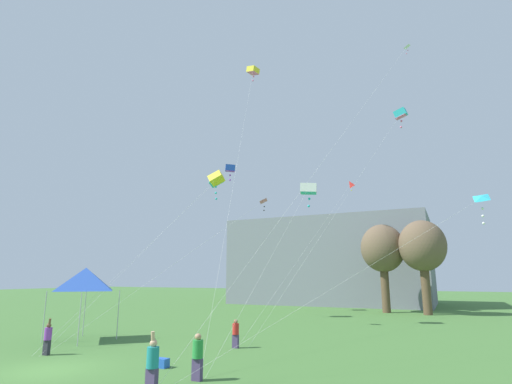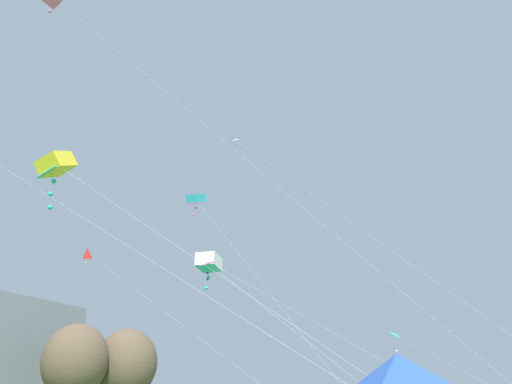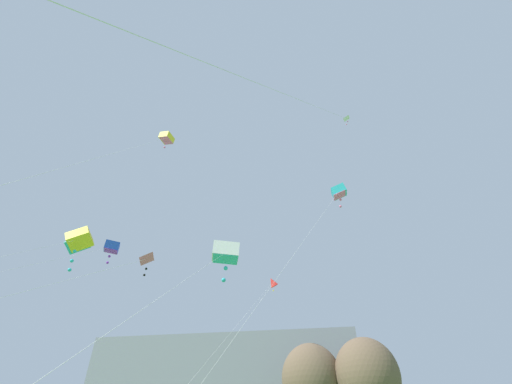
# 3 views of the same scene
# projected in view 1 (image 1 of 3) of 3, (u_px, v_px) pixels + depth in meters

# --- Properties ---
(ground_plane) EXTENTS (220.00, 220.00, 0.00)m
(ground_plane) POSITION_uv_depth(u_px,v_px,m) (49.00, 370.00, 16.44)
(ground_plane) COLOR #427033
(distant_building) EXTENTS (27.36, 15.41, 11.98)m
(distant_building) POSITION_uv_depth(u_px,v_px,m) (332.00, 262.00, 59.26)
(distant_building) COLOR slate
(distant_building) RESTS_ON ground
(tree_far_centre) EXTENTS (4.37, 4.37, 8.82)m
(tree_far_centre) POSITION_uv_depth(u_px,v_px,m) (340.00, 259.00, 56.48)
(tree_far_centre) COLOR brown
(tree_far_centre) RESTS_ON ground
(tree_far_left) EXTENTS (4.77, 4.77, 9.64)m
(tree_far_left) POSITION_uv_depth(u_px,v_px,m) (422.00, 247.00, 41.70)
(tree_far_left) COLOR brown
(tree_far_left) RESTS_ON ground
(tree_far_right) EXTENTS (4.72, 4.72, 9.53)m
(tree_far_right) POSITION_uv_depth(u_px,v_px,m) (383.00, 249.00, 44.25)
(tree_far_right) COLOR brown
(tree_far_right) RESTS_ON ground
(tree_near_right) EXTENTS (3.77, 3.77, 7.60)m
(tree_near_right) POSITION_uv_depth(u_px,v_px,m) (238.00, 266.00, 62.82)
(tree_near_right) COLOR brown
(tree_near_right) RESTS_ON ground
(festival_tent) EXTENTS (3.26, 3.26, 4.33)m
(festival_tent) POSITION_uv_depth(u_px,v_px,m) (85.00, 279.00, 24.73)
(festival_tent) COLOR #B7B7BC
(festival_tent) RESTS_ON ground
(cooler_box) EXTENTS (0.62, 0.38, 0.37)m
(cooler_box) POSITION_uv_depth(u_px,v_px,m) (161.00, 363.00, 16.94)
(cooler_box) COLOR blue
(cooler_box) RESTS_ON ground
(person_red_shirt) EXTENTS (0.35, 0.35, 1.49)m
(person_red_shirt) POSITION_uv_depth(u_px,v_px,m) (236.00, 333.00, 21.68)
(person_red_shirt) COLOR #473860
(person_red_shirt) RESTS_ON ground
(person_purple_shirt) EXTENTS (0.36, 0.36, 1.73)m
(person_purple_shirt) POSITION_uv_depth(u_px,v_px,m) (48.00, 337.00, 19.75)
(person_purple_shirt) COLOR #282833
(person_purple_shirt) RESTS_ON ground
(person_teal_shirt) EXTENTS (0.40, 0.40, 1.97)m
(person_teal_shirt) POSITION_uv_depth(u_px,v_px,m) (152.00, 363.00, 13.23)
(person_teal_shirt) COLOR #473860
(person_teal_shirt) RESTS_ON ground
(person_green_shirt) EXTENTS (0.39, 0.39, 1.67)m
(person_green_shirt) POSITION_uv_depth(u_px,v_px,m) (198.00, 355.00, 14.92)
(person_green_shirt) COLOR #473860
(person_green_shirt) RESTS_ON ground
(kite_blue_box_0) EXTENTS (4.44, 26.48, 16.76)m
(kite_blue_box_0) POSITION_uv_depth(u_px,v_px,m) (230.00, 169.00, 46.79)
(kite_blue_box_0) COLOR silver
(kite_blue_box_0) RESTS_ON ground
(kite_yellow_box_1) EXTENTS (2.56, 19.53, 14.02)m
(kite_yellow_box_1) POSITION_uv_depth(u_px,v_px,m) (216.00, 179.00, 39.15)
(kite_yellow_box_1) COLOR silver
(kite_yellow_box_1) RESTS_ON ground
(kite_cyan_box_2) EXTENTS (7.94, 19.07, 19.92)m
(kite_cyan_box_2) POSITION_uv_depth(u_px,v_px,m) (401.00, 114.00, 38.70)
(kite_cyan_box_2) COLOR silver
(kite_cyan_box_2) RESTS_ON ground
(kite_red_diamond_3) EXTENTS (2.29, 23.29, 14.45)m
(kite_red_diamond_3) POSITION_uv_depth(u_px,v_px,m) (351.00, 184.00, 44.23)
(kite_red_diamond_3) COLOR silver
(kite_red_diamond_3) RESTS_ON ground
(kite_white_box_4) EXTENTS (2.31, 18.52, 11.47)m
(kite_white_box_4) POSITION_uv_depth(u_px,v_px,m) (308.00, 189.00, 33.64)
(kite_white_box_4) COLOR silver
(kite_white_box_4) RESTS_ON ground
(kite_pink_delta_5) EXTENTS (5.93, 14.76, 10.09)m
(kite_pink_delta_5) POSITION_uv_depth(u_px,v_px,m) (261.00, 202.00, 32.43)
(kite_pink_delta_5) COLOR silver
(kite_pink_delta_5) RESTS_ON ground
(kite_yellow_box_6) EXTENTS (10.57, 25.38, 27.82)m
(kite_yellow_box_6) POSITION_uv_depth(u_px,v_px,m) (253.00, 71.00, 46.51)
(kite_yellow_box_6) COLOR silver
(kite_yellow_box_6) RESTS_ON ground
(kite_white_delta_7) EXTENTS (7.56, 25.25, 24.76)m
(kite_white_delta_7) POSITION_uv_depth(u_px,v_px,m) (403.00, 51.00, 35.77)
(kite_white_delta_7) COLOR silver
(kite_white_delta_7) RESTS_ON ground
(kite_cyan_delta_8) EXTENTS (11.56, 14.34, 8.54)m
(kite_cyan_delta_8) POSITION_uv_depth(u_px,v_px,m) (481.00, 199.00, 22.24)
(kite_cyan_delta_8) COLOR silver
(kite_cyan_delta_8) RESTS_ON ground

